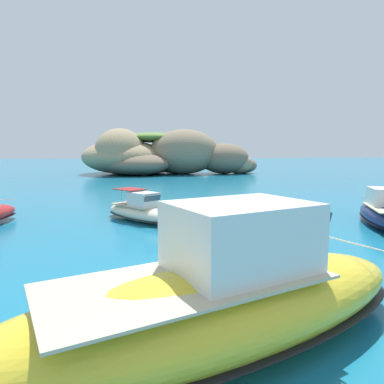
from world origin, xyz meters
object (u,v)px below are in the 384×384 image
object	(u,v)px
islet_large	(145,155)
motorboat_yellow	(222,301)
motorboat_cream	(141,211)
islet_small	(228,159)

from	to	relation	value
islet_large	motorboat_yellow	bearing A→B (deg)	-91.48
motorboat_cream	motorboat_yellow	world-z (taller)	motorboat_yellow
islet_large	motorboat_cream	xyz separation A→B (m)	(-2.74, -45.50, -2.88)
motorboat_cream	motorboat_yellow	bearing A→B (deg)	-85.31
motorboat_cream	islet_small	bearing A→B (deg)	67.14
islet_small	motorboat_yellow	size ratio (longest dim) A/B	1.21
islet_large	motorboat_cream	size ratio (longest dim) A/B	4.56
islet_small	motorboat_cream	world-z (taller)	islet_small
islet_large	motorboat_cream	bearing A→B (deg)	-93.45
islet_large	motorboat_yellow	distance (m)	60.16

